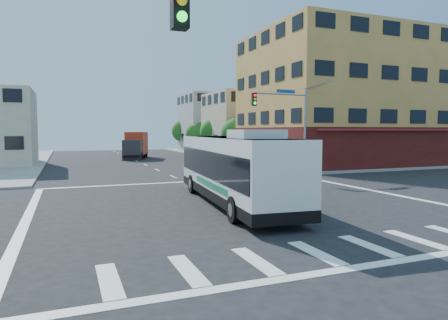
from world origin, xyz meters
name	(u,v)px	position (x,y,z in m)	size (l,w,h in m)	color
ground	(239,205)	(0.00, 0.00, 0.00)	(120.00, 120.00, 0.00)	black
sidewalk_ne	(349,153)	(35.00, 35.00, 0.07)	(50.00, 50.00, 0.15)	gray
corner_building_ne	(338,110)	(19.99, 18.48, 5.89)	(18.10, 15.44, 14.00)	#D1904B
building_east_near	(252,125)	(16.98, 33.98, 4.51)	(12.06, 10.06, 9.00)	#B8A78D
building_east_far	(217,123)	(16.98, 47.98, 5.01)	(12.06, 10.06, 10.00)	#A5A5A0
signal_mast_ne	(288,115)	(9.08, 10.62, 4.98)	(7.91, 1.13, 8.07)	gray
street_tree_a	(236,131)	(11.90, 27.92, 3.59)	(3.60, 3.60, 5.53)	#3B2315
street_tree_b	(214,130)	(11.90, 35.92, 3.75)	(3.80, 3.80, 5.79)	#3B2315
street_tree_c	(197,132)	(11.90, 43.92, 3.46)	(3.40, 3.40, 5.29)	#3B2315
street_tree_d	(183,130)	(11.90, 51.92, 3.88)	(4.00, 4.00, 6.03)	#3B2315
transit_bus	(233,168)	(-0.17, 0.32, 1.81)	(3.81, 12.72, 3.71)	black
box_truck	(136,146)	(0.67, 35.28, 1.70)	(4.48, 8.10, 3.50)	#26252A
parked_car	(239,157)	(9.98, 22.77, 0.72)	(1.70, 4.23, 1.44)	gold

